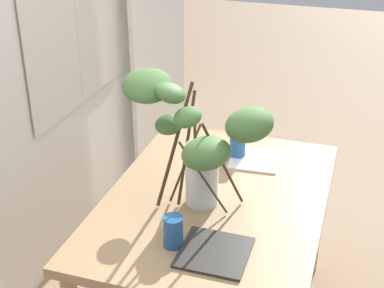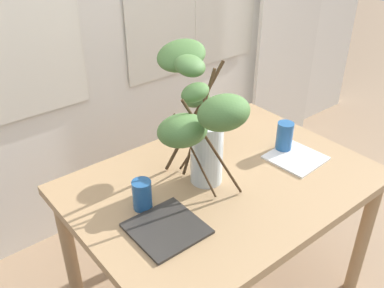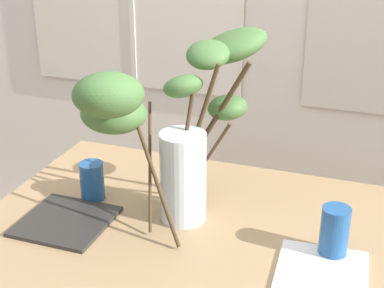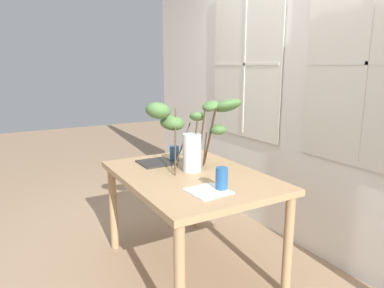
{
  "view_description": "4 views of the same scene",
  "coord_description": "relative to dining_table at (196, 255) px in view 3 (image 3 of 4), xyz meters",
  "views": [
    {
      "loc": [
        -2.02,
        -0.54,
        2.09
      ],
      "look_at": [
        -0.08,
        0.08,
        1.05
      ],
      "focal_mm": 52.67,
      "sensor_mm": 36.0,
      "label": 1
    },
    {
      "loc": [
        -1.07,
        -1.1,
        1.87
      ],
      "look_at": [
        -0.09,
        0.1,
        0.93
      ],
      "focal_mm": 40.1,
      "sensor_mm": 36.0,
      "label": 2
    },
    {
      "loc": [
        0.49,
        -1.39,
        1.69
      ],
      "look_at": [
        -0.04,
        0.07,
        1.0
      ],
      "focal_mm": 54.27,
      "sensor_mm": 36.0,
      "label": 3
    },
    {
      "loc": [
        2.13,
        -1.21,
        1.53
      ],
      "look_at": [
        -0.08,
        0.06,
        0.96
      ],
      "focal_mm": 32.89,
      "sensor_mm": 36.0,
      "label": 4
    }
  ],
  "objects": [
    {
      "name": "dining_table",
      "position": [
        0.0,
        0.0,
        0.0
      ],
      "size": [
        1.31,
        0.94,
        0.76
      ],
      "color": "tan",
      "rests_on": "ground"
    },
    {
      "name": "plate_square_right",
      "position": [
        0.38,
        -0.09,
        0.1
      ],
      "size": [
        0.25,
        0.25,
        0.01
      ],
      "primitive_type": "cube",
      "rotation": [
        0.0,
        0.0,
        0.07
      ],
      "color": "white",
      "rests_on": "dining_table"
    },
    {
      "name": "drinking_glass_blue_right",
      "position": [
        0.4,
        0.0,
        0.17
      ],
      "size": [
        0.08,
        0.08,
        0.15
      ],
      "primitive_type": "cylinder",
      "color": "#235693",
      "rests_on": "dining_table"
    },
    {
      "name": "vase_with_branches",
      "position": [
        -0.09,
        0.06,
        0.42
      ],
      "size": [
        0.51,
        0.75,
        0.57
      ],
      "color": "silver",
      "rests_on": "dining_table"
    },
    {
      "name": "drinking_glass_blue_left",
      "position": [
        -0.38,
        0.06,
        0.15
      ],
      "size": [
        0.08,
        0.08,
        0.13
      ],
      "primitive_type": "cylinder",
      "color": "#235693",
      "rests_on": "dining_table"
    },
    {
      "name": "plate_square_left",
      "position": [
        -0.38,
        -0.1,
        0.1
      ],
      "size": [
        0.26,
        0.26,
        0.01
      ],
      "primitive_type": "cube",
      "rotation": [
        0.0,
        0.0,
        0.0
      ],
      "color": "#2D2B28",
      "rests_on": "dining_table"
    }
  ]
}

